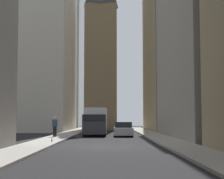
% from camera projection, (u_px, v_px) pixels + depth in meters
% --- Properties ---
extents(ground_plane, '(135.00, 135.00, 0.00)m').
position_uv_depth(ground_plane, '(108.00, 147.00, 22.96)').
color(ground_plane, black).
extents(sidewalk_right, '(90.00, 2.20, 0.14)m').
position_uv_depth(sidewalk_right, '(35.00, 145.00, 22.95)').
color(sidewalk_right, '#A8A399').
rests_on(sidewalk_right, ground_plane).
extents(sidewalk_left, '(90.00, 2.20, 0.14)m').
position_uv_depth(sidewalk_left, '(180.00, 145.00, 22.97)').
color(sidewalk_left, '#A8A399').
rests_on(sidewalk_left, ground_plane).
extents(building_left_far, '(18.18, 10.50, 29.20)m').
position_uv_depth(building_left_far, '(182.00, 31.00, 54.11)').
color(building_left_far, '#9E8966').
rests_on(building_left_far, ground_plane).
extents(building_right_far, '(17.08, 10.50, 33.74)m').
position_uv_depth(building_right_far, '(38.00, 16.00, 54.34)').
color(building_right_far, beige).
rests_on(building_right_far, ground_plane).
extents(church_spire, '(5.42, 5.42, 30.15)m').
position_uv_depth(church_spire, '(101.00, 30.00, 58.46)').
color(church_spire, '#9E8966').
rests_on(church_spire, ground_plane).
extents(delivery_truck, '(6.46, 2.25, 2.84)m').
position_uv_depth(delivery_truck, '(95.00, 121.00, 37.98)').
color(delivery_truck, silver).
rests_on(delivery_truck, ground_plane).
extents(sedan_silver, '(4.30, 1.78, 1.42)m').
position_uv_depth(sedan_silver, '(123.00, 130.00, 36.09)').
color(sedan_silver, '#B7BABF').
rests_on(sedan_silver, ground_plane).
extents(pedestrian, '(0.26, 0.44, 1.79)m').
position_uv_depth(pedestrian, '(55.00, 126.00, 32.97)').
color(pedestrian, black).
rests_on(pedestrian, sidewalk_right).
extents(discarded_bottle, '(0.07, 0.07, 0.27)m').
position_uv_depth(discarded_bottle, '(52.00, 140.00, 25.41)').
color(discarded_bottle, '#236033').
rests_on(discarded_bottle, sidewalk_right).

